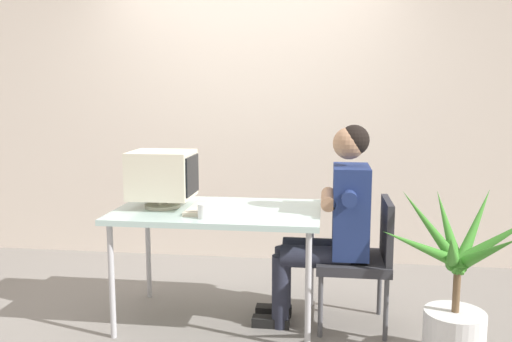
{
  "coord_description": "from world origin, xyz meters",
  "views": [
    {
      "loc": [
        0.68,
        -3.25,
        1.48
      ],
      "look_at": [
        0.24,
        0.0,
        1.0
      ],
      "focal_mm": 37.16,
      "sensor_mm": 36.0,
      "label": 1
    }
  ],
  "objects_px": {
    "crt_monitor": "(163,175)",
    "desk_mug": "(204,211)",
    "person_seated": "(333,219)",
    "keyboard": "(205,207)",
    "potted_plant": "(456,296)",
    "office_chair": "(363,254)",
    "desk": "(218,217)"
  },
  "relations": [
    {
      "from": "crt_monitor",
      "to": "desk_mug",
      "type": "xyz_separation_m",
      "value": [
        0.33,
        -0.26,
        -0.17
      ]
    },
    {
      "from": "keyboard",
      "to": "person_seated",
      "type": "distance_m",
      "value": 0.82
    },
    {
      "from": "crt_monitor",
      "to": "potted_plant",
      "type": "distance_m",
      "value": 1.89
    },
    {
      "from": "desk",
      "to": "desk_mug",
      "type": "distance_m",
      "value": 0.28
    },
    {
      "from": "crt_monitor",
      "to": "potted_plant",
      "type": "relative_size",
      "value": 0.41
    },
    {
      "from": "office_chair",
      "to": "person_seated",
      "type": "xyz_separation_m",
      "value": [
        -0.19,
        -0.0,
        0.22
      ]
    },
    {
      "from": "desk_mug",
      "to": "desk",
      "type": "bearing_deg",
      "value": 83.24
    },
    {
      "from": "potted_plant",
      "to": "desk_mug",
      "type": "height_order",
      "value": "potted_plant"
    },
    {
      "from": "desk_mug",
      "to": "person_seated",
      "type": "bearing_deg",
      "value": 21.43
    },
    {
      "from": "keyboard",
      "to": "person_seated",
      "type": "xyz_separation_m",
      "value": [
        0.81,
        0.05,
        -0.07
      ]
    },
    {
      "from": "potted_plant",
      "to": "office_chair",
      "type": "bearing_deg",
      "value": 140.25
    },
    {
      "from": "desk",
      "to": "crt_monitor",
      "type": "bearing_deg",
      "value": 179.03
    },
    {
      "from": "office_chair",
      "to": "person_seated",
      "type": "height_order",
      "value": "person_seated"
    },
    {
      "from": "crt_monitor",
      "to": "office_chair",
      "type": "relative_size",
      "value": 0.48
    },
    {
      "from": "keyboard",
      "to": "potted_plant",
      "type": "xyz_separation_m",
      "value": [
        1.48,
        -0.34,
        -0.38
      ]
    },
    {
      "from": "crt_monitor",
      "to": "person_seated",
      "type": "xyz_separation_m",
      "value": [
        1.09,
        0.03,
        -0.26
      ]
    },
    {
      "from": "keyboard",
      "to": "desk_mug",
      "type": "height_order",
      "value": "desk_mug"
    },
    {
      "from": "office_chair",
      "to": "desk_mug",
      "type": "relative_size",
      "value": 9.44
    },
    {
      "from": "desk",
      "to": "office_chair",
      "type": "distance_m",
      "value": 0.95
    },
    {
      "from": "person_seated",
      "to": "potted_plant",
      "type": "bearing_deg",
      "value": -30.71
    },
    {
      "from": "potted_plant",
      "to": "keyboard",
      "type": "bearing_deg",
      "value": 166.95
    },
    {
      "from": "office_chair",
      "to": "desk_mug",
      "type": "xyz_separation_m",
      "value": [
        -0.95,
        -0.3,
        0.32
      ]
    },
    {
      "from": "desk",
      "to": "desk_mug",
      "type": "relative_size",
      "value": 14.82
    },
    {
      "from": "office_chair",
      "to": "potted_plant",
      "type": "distance_m",
      "value": 0.63
    },
    {
      "from": "keyboard",
      "to": "desk_mug",
      "type": "relative_size",
      "value": 5.22
    },
    {
      "from": "person_seated",
      "to": "desk",
      "type": "bearing_deg",
      "value": -176.89
    },
    {
      "from": "keyboard",
      "to": "person_seated",
      "type": "relative_size",
      "value": 0.35
    },
    {
      "from": "keyboard",
      "to": "office_chair",
      "type": "height_order",
      "value": "office_chair"
    },
    {
      "from": "person_seated",
      "to": "keyboard",
      "type": "bearing_deg",
      "value": -176.23
    },
    {
      "from": "crt_monitor",
      "to": "desk_mug",
      "type": "distance_m",
      "value": 0.46
    },
    {
      "from": "person_seated",
      "to": "potted_plant",
      "type": "xyz_separation_m",
      "value": [
        0.67,
        -0.4,
        -0.31
      ]
    },
    {
      "from": "person_seated",
      "to": "potted_plant",
      "type": "distance_m",
      "value": 0.84
    }
  ]
}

